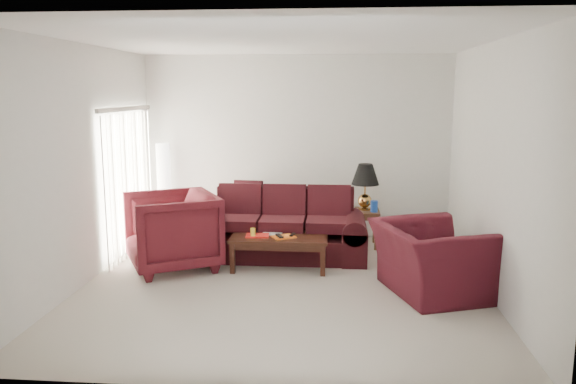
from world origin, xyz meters
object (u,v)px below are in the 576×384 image
object	(u,v)px
armchair_left	(172,231)
armchair_right	(431,260)
end_table	(362,228)
coffee_table	(279,252)
floor_lamp	(164,190)
sofa	(283,225)

from	to	relation	value
armchair_left	armchair_right	distance (m)	3.44
end_table	coffee_table	distance (m)	1.72
floor_lamp	coffee_table	size ratio (longest dim) A/B	1.21
armchair_left	sofa	bearing A→B (deg)	85.23
end_table	armchair_right	distance (m)	2.19
end_table	armchair_left	world-z (taller)	armchair_left
end_table	floor_lamp	size ratio (longest dim) A/B	0.36
sofa	coffee_table	distance (m)	0.59
armchair_left	coffee_table	world-z (taller)	armchair_left
floor_lamp	end_table	bearing A→B (deg)	-4.07
end_table	armchair_left	bearing A→B (deg)	-152.47
armchair_left	coffee_table	xyz separation A→B (m)	(1.46, 0.13, -0.30)
floor_lamp	armchair_left	size ratio (longest dim) A/B	1.37
floor_lamp	armchair_right	size ratio (longest dim) A/B	1.23
armchair_left	coffee_table	size ratio (longest dim) A/B	0.88
end_table	sofa	bearing A→B (deg)	-148.33
floor_lamp	coffee_table	distance (m)	2.60
armchair_right	armchair_left	bearing A→B (deg)	59.09
floor_lamp	armchair_right	world-z (taller)	floor_lamp
sofa	end_table	bearing A→B (deg)	34.36
end_table	floor_lamp	distance (m)	3.29
armchair_right	coffee_table	distance (m)	2.08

